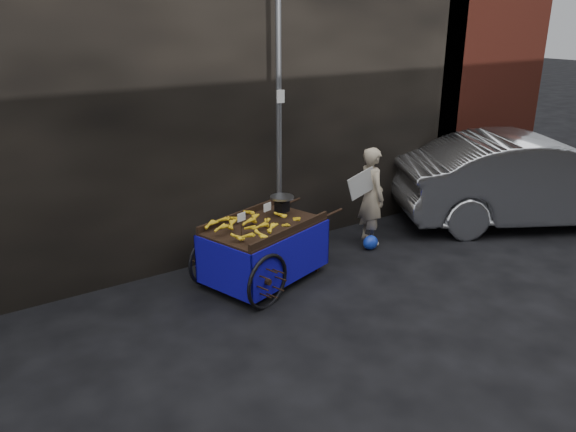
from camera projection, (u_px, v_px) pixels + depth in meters
ground at (313, 290)px, 7.53m from camera, size 80.00×80.00×0.00m
building_wall at (239, 80)px, 8.91m from camera, size 13.50×2.00×5.00m
street_pole at (279, 124)px, 8.01m from camera, size 0.12×0.10×4.00m
banana_cart at (262, 232)px, 7.54m from camera, size 2.37×1.56×1.19m
vendor at (371, 196)px, 8.85m from camera, size 0.81×0.63×1.56m
plastic_bag at (370, 243)px, 8.79m from camera, size 0.25×0.20×0.23m
parked_car at (533, 180)px, 9.72m from camera, size 4.92×3.71×1.55m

